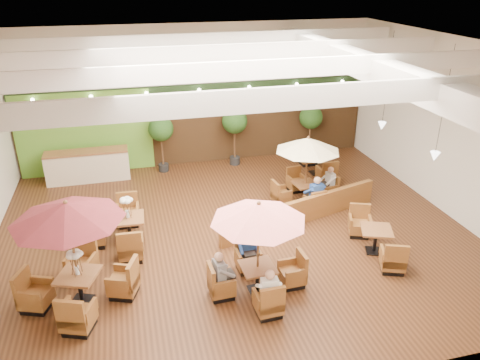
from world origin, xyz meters
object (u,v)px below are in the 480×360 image
object	(u,v)px
table_5	(317,165)
diner_1	(248,246)
table_1	(258,231)
diner_3	(315,191)
diner_0	(269,287)
diner_4	(329,179)
service_counter	(88,166)
topiary_1	(235,123)
topiary_0	(161,131)
diner_2	(221,270)
table_3	(120,228)
topiary_2	(311,119)
table_2	(307,157)
table_0	(71,236)
booth_divider	(302,211)
table_4	(375,241)

from	to	relation	value
table_5	diner_1	bearing A→B (deg)	-129.78
table_1	diner_1	size ratio (longest dim) A/B	3.25
table_5	diner_3	distance (m)	3.31
diner_0	diner_1	world-z (taller)	diner_0
diner_0	diner_4	world-z (taller)	diner_0
service_counter	topiary_1	bearing A→B (deg)	2.01
topiary_0	diner_2	distance (m)	8.22
diner_0	table_1	bearing A→B (deg)	94.29
table_3	diner_0	distance (m)	5.20
table_3	topiary_2	bearing A→B (deg)	35.28
diner_2	table_2	bearing A→B (deg)	129.06
table_5	table_2	bearing A→B (deg)	-123.89
table_0	topiary_0	bearing A→B (deg)	90.99
booth_divider	diner_0	distance (m)	4.50
table_4	topiary_0	distance (m)	9.03
diner_2	diner_3	bearing A→B (deg)	122.72
diner_4	table_1	bearing A→B (deg)	131.69
table_2	diner_1	xyz separation A→B (m)	(-2.95, -3.40, -0.88)
topiary_0	diner_0	bearing A→B (deg)	-80.72
service_counter	table_1	distance (m)	9.11
table_1	diner_1	xyz separation A→B (m)	(0.00, 0.91, -0.96)
table_1	topiary_2	world-z (taller)	table_1
topiary_0	diner_3	distance (m)	6.52
table_0	table_3	size ratio (longest dim) A/B	1.06
diner_2	diner_4	world-z (taller)	diner_2
table_4	table_5	size ratio (longest dim) A/B	1.05
topiary_0	table_5	bearing A→B (deg)	-16.45
table_0	topiary_1	size ratio (longest dim) A/B	1.22
booth_divider	diner_0	world-z (taller)	diner_0
diner_4	table_5	bearing A→B (deg)	-19.22
booth_divider	diner_3	world-z (taller)	diner_3
table_0	table_5	xyz separation A→B (m)	(8.49, 5.82, -1.48)
topiary_1	table_2	bearing A→B (deg)	-68.27
topiary_1	diner_0	distance (m)	9.22
diner_0	table_4	bearing A→B (deg)	29.87
table_2	table_5	xyz separation A→B (m)	(1.33, 2.15, -1.26)
booth_divider	table_5	size ratio (longest dim) A/B	2.30
table_2	diner_0	xyz separation A→B (m)	(-2.95, -5.22, -0.86)
table_4	diner_4	size ratio (longest dim) A/B	3.67
table_3	topiary_0	world-z (taller)	topiary_0
table_0	diner_4	distance (m)	8.89
table_5	diner_4	xyz separation A→B (m)	(-0.47, -2.15, 0.37)
diner_1	diner_2	distance (m)	1.28
topiary_0	topiary_1	size ratio (longest dim) A/B	0.95
table_2	topiary_2	world-z (taller)	table_2
booth_divider	table_0	distance (m)	7.05
topiary_1	table_0	bearing A→B (deg)	-126.82
table_1	table_5	world-z (taller)	table_1
table_1	diner_0	bearing A→B (deg)	-92.31
table_2	service_counter	bearing A→B (deg)	146.35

